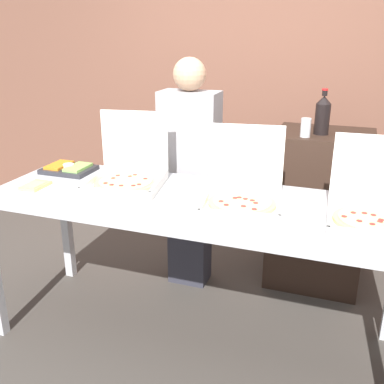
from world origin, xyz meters
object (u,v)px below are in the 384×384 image
pizza_box_far_left (243,192)px  pizza_box_near_left (371,208)px  person_guest_plaid (190,172)px  soda_can_silver (306,128)px  pizza_box_near_right (128,173)px  paper_plate_front_center (35,187)px  veggie_tray (69,169)px  soda_bottle (323,115)px

pizza_box_far_left → pizza_box_near_left: pizza_box_far_left is taller
pizza_box_far_left → person_guest_plaid: (-0.52, 0.60, -0.12)m
soda_can_silver → person_guest_plaid: (-0.75, -0.15, -0.34)m
soda_can_silver → person_guest_plaid: size_ratio=0.08×
pizza_box_near_right → paper_plate_front_center: bearing=-162.8°
pizza_box_far_left → soda_can_silver: bearing=64.1°
veggie_tray → soda_bottle: soda_bottle is taller
pizza_box_far_left → paper_plate_front_center: size_ratio=1.91×
pizza_box_far_left → paper_plate_front_center: 1.25m
veggie_tray → person_guest_plaid: bearing=29.8°
pizza_box_near_left → pizza_box_near_right: bearing=172.9°
soda_can_silver → paper_plate_front_center: bearing=-148.3°
veggie_tray → person_guest_plaid: 0.82m
person_guest_plaid → pizza_box_far_left: bearing=131.2°
pizza_box_near_left → soda_bottle: 0.98m
pizza_box_near_right → soda_can_silver: size_ratio=4.10×
soda_bottle → person_guest_plaid: bearing=-162.6°
paper_plate_front_center → pizza_box_near_right: bearing=26.9°
pizza_box_near_right → soda_can_silver: 1.19m
veggie_tray → soda_bottle: (1.56, 0.67, 0.34)m
soda_can_silver → pizza_box_near_right: bearing=-146.1°
pizza_box_far_left → soda_can_silver: 0.81m
paper_plate_front_center → soda_can_silver: size_ratio=2.05×
pizza_box_near_right → veggie_tray: 0.51m
pizza_box_far_left → veggie_tray: 1.25m
pizza_box_far_left → soda_can_silver: (0.23, 0.74, 0.22)m
soda_can_silver → pizza_box_near_left: bearing=-61.1°
pizza_box_near_right → person_guest_plaid: 0.56m
soda_bottle → pizza_box_far_left: bearing=-110.4°
pizza_box_near_left → paper_plate_front_center: pizza_box_near_left is taller
soda_bottle → person_guest_plaid: (-0.84, -0.26, -0.41)m
pizza_box_near_left → soda_bottle: (-0.33, 0.88, 0.29)m
paper_plate_front_center → veggie_tray: size_ratio=0.78×
pizza_box_near_right → soda_bottle: 1.34m
soda_bottle → soda_can_silver: soda_bottle is taller
pizza_box_near_right → paper_plate_front_center: size_ratio=2.00×
pizza_box_far_left → person_guest_plaid: person_guest_plaid is taller
veggie_tray → soda_bottle: 1.73m
paper_plate_front_center → veggie_tray: 0.35m
pizza_box_far_left → soda_bottle: (0.32, 0.86, 0.29)m
person_guest_plaid → paper_plate_front_center: bearing=46.7°
pizza_box_near_left → person_guest_plaid: (-1.17, 0.61, -0.12)m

